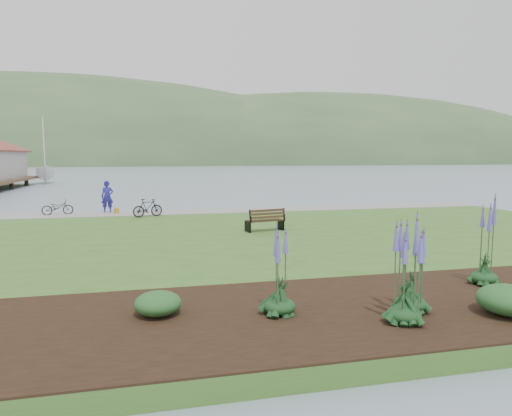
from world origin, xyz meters
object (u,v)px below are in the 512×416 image
(park_bench, at_px, (266,220))
(sailboat, at_px, (46,183))
(person, at_px, (107,194))
(bicycle_a, at_px, (57,207))

(park_bench, distance_m, sailboat, 48.00)
(person, distance_m, bicycle_a, 2.55)
(sailboat, bearing_deg, bicycle_a, -90.69)
(park_bench, xyz_separation_m, bicycle_a, (-9.21, 7.45, -0.08))
(park_bench, height_order, sailboat, sailboat)
(park_bench, xyz_separation_m, person, (-6.76, 7.75, 0.54))
(bicycle_a, bearing_deg, person, -93.67)
(park_bench, bearing_deg, sailboat, 100.38)
(bicycle_a, xyz_separation_m, sailboat, (-8.15, 37.29, -0.80))
(sailboat, bearing_deg, person, -87.02)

